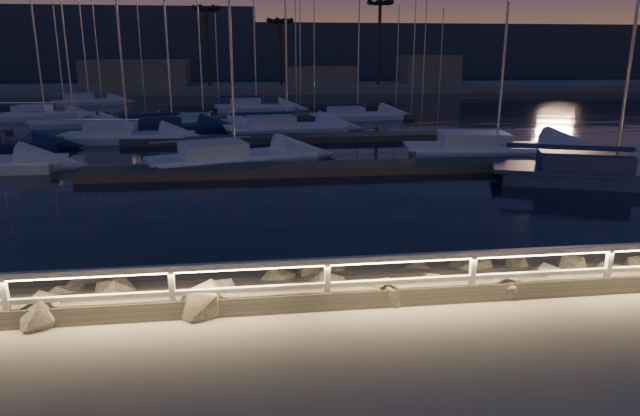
{
  "coord_description": "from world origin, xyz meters",
  "views": [
    {
      "loc": [
        -3.54,
        -10.36,
        4.95
      ],
      "look_at": [
        -1.61,
        4.0,
        0.98
      ],
      "focal_mm": 32.0,
      "sensor_mm": 36.0,
      "label": 1
    }
  ],
  "objects_px": {
    "sailboat_d": "(607,173)",
    "sailboat_l": "(355,115)",
    "sailboat_k": "(201,122)",
    "sailboat_m": "(87,101)",
    "sailboat_g": "(284,127)",
    "sailboat_e": "(72,122)",
    "sailboat_j": "(170,128)",
    "guard_rail": "(422,267)",
    "sailboat_i": "(43,115)",
    "sailboat_n": "(254,106)",
    "sailboat_f": "(124,135)",
    "sailboat_c": "(231,157)",
    "sailboat_h": "(491,148)"
  },
  "relations": [
    {
      "from": "sailboat_d",
      "to": "sailboat_i",
      "type": "bearing_deg",
      "value": 160.37
    },
    {
      "from": "sailboat_f",
      "to": "sailboat_m",
      "type": "relative_size",
      "value": 1.07
    },
    {
      "from": "sailboat_d",
      "to": "sailboat_l",
      "type": "relative_size",
      "value": 1.27
    },
    {
      "from": "sailboat_i",
      "to": "sailboat_m",
      "type": "bearing_deg",
      "value": 94.39
    },
    {
      "from": "sailboat_h",
      "to": "sailboat_j",
      "type": "distance_m",
      "value": 21.73
    },
    {
      "from": "sailboat_e",
      "to": "sailboat_g",
      "type": "relative_size",
      "value": 0.76
    },
    {
      "from": "sailboat_l",
      "to": "sailboat_k",
      "type": "bearing_deg",
      "value": -169.54
    },
    {
      "from": "sailboat_c",
      "to": "sailboat_i",
      "type": "bearing_deg",
      "value": 108.05
    },
    {
      "from": "sailboat_g",
      "to": "sailboat_h",
      "type": "distance_m",
      "value": 15.14
    },
    {
      "from": "sailboat_g",
      "to": "sailboat_h",
      "type": "relative_size",
      "value": 0.89
    },
    {
      "from": "sailboat_g",
      "to": "sailboat_j",
      "type": "relative_size",
      "value": 1.11
    },
    {
      "from": "guard_rail",
      "to": "sailboat_k",
      "type": "relative_size",
      "value": 3.61
    },
    {
      "from": "sailboat_e",
      "to": "sailboat_l",
      "type": "relative_size",
      "value": 0.84
    },
    {
      "from": "guard_rail",
      "to": "sailboat_i",
      "type": "xyz_separation_m",
      "value": [
        -20.14,
        40.41,
        -0.91
      ]
    },
    {
      "from": "sailboat_e",
      "to": "sailboat_d",
      "type": "bearing_deg",
      "value": -52.22
    },
    {
      "from": "sailboat_h",
      "to": "sailboat_l",
      "type": "xyz_separation_m",
      "value": [
        -4.04,
        18.47,
        -0.06
      ]
    },
    {
      "from": "sailboat_i",
      "to": "sailboat_l",
      "type": "distance_m",
      "value": 26.27
    },
    {
      "from": "guard_rail",
      "to": "sailboat_c",
      "type": "xyz_separation_m",
      "value": [
        -4.17,
        18.38,
        -0.92
      ]
    },
    {
      "from": "sailboat_f",
      "to": "sailboat_n",
      "type": "relative_size",
      "value": 1.02
    },
    {
      "from": "sailboat_c",
      "to": "sailboat_k",
      "type": "xyz_separation_m",
      "value": [
        -2.49,
        15.72,
        -0.05
      ]
    },
    {
      "from": "sailboat_k",
      "to": "sailboat_j",
      "type": "bearing_deg",
      "value": -109.25
    },
    {
      "from": "sailboat_k",
      "to": "sailboat_l",
      "type": "bearing_deg",
      "value": 24.16
    },
    {
      "from": "sailboat_l",
      "to": "sailboat_j",
      "type": "bearing_deg",
      "value": -158.87
    },
    {
      "from": "sailboat_h",
      "to": "sailboat_n",
      "type": "xyz_separation_m",
      "value": [
        -12.39,
        26.75,
        -0.02
      ]
    },
    {
      "from": "sailboat_l",
      "to": "sailboat_d",
      "type": "bearing_deg",
      "value": -81.66
    },
    {
      "from": "sailboat_f",
      "to": "sailboat_g",
      "type": "xyz_separation_m",
      "value": [
        10.35,
        2.89,
        0.0
      ]
    },
    {
      "from": "sailboat_f",
      "to": "sailboat_j",
      "type": "height_order",
      "value": "sailboat_f"
    },
    {
      "from": "sailboat_g",
      "to": "sailboat_e",
      "type": "bearing_deg",
      "value": 152.88
    },
    {
      "from": "sailboat_g",
      "to": "sailboat_n",
      "type": "relative_size",
      "value": 1.11
    },
    {
      "from": "guard_rail",
      "to": "sailboat_l",
      "type": "bearing_deg",
      "value": 80.98
    },
    {
      "from": "sailboat_k",
      "to": "sailboat_m",
      "type": "xyz_separation_m",
      "value": [
        -13.46,
        20.82,
        0.06
      ]
    },
    {
      "from": "sailboat_c",
      "to": "sailboat_n",
      "type": "bearing_deg",
      "value": 68.36
    },
    {
      "from": "sailboat_i",
      "to": "sailboat_l",
      "type": "relative_size",
      "value": 0.97
    },
    {
      "from": "sailboat_i",
      "to": "sailboat_j",
      "type": "height_order",
      "value": "sailboat_j"
    },
    {
      "from": "guard_rail",
      "to": "sailboat_e",
      "type": "height_order",
      "value": "sailboat_e"
    },
    {
      "from": "sailboat_l",
      "to": "sailboat_n",
      "type": "distance_m",
      "value": 11.76
    },
    {
      "from": "sailboat_k",
      "to": "sailboat_l",
      "type": "relative_size",
      "value": 0.9
    },
    {
      "from": "guard_rail",
      "to": "sailboat_e",
      "type": "bearing_deg",
      "value": 114.91
    },
    {
      "from": "sailboat_d",
      "to": "sailboat_i",
      "type": "distance_m",
      "value": 42.98
    },
    {
      "from": "sailboat_c",
      "to": "sailboat_j",
      "type": "bearing_deg",
      "value": 92.23
    },
    {
      "from": "sailboat_j",
      "to": "sailboat_l",
      "type": "height_order",
      "value": "sailboat_l"
    },
    {
      "from": "sailboat_i",
      "to": "sailboat_l",
      "type": "xyz_separation_m",
      "value": [
        26.12,
        -2.74,
        -0.05
      ]
    },
    {
      "from": "sailboat_f",
      "to": "sailboat_j",
      "type": "xyz_separation_m",
      "value": [
        2.41,
        3.36,
        -0.01
      ]
    },
    {
      "from": "sailboat_e",
      "to": "sailboat_j",
      "type": "xyz_separation_m",
      "value": [
        7.85,
        -4.95,
        0.03
      ]
    },
    {
      "from": "sailboat_g",
      "to": "sailboat_c",
      "type": "bearing_deg",
      "value": -115.15
    },
    {
      "from": "guard_rail",
      "to": "sailboat_i",
      "type": "bearing_deg",
      "value": 116.49
    },
    {
      "from": "sailboat_f",
      "to": "sailboat_h",
      "type": "height_order",
      "value": "sailboat_h"
    },
    {
      "from": "sailboat_d",
      "to": "sailboat_j",
      "type": "bearing_deg",
      "value": 160.16
    },
    {
      "from": "sailboat_e",
      "to": "sailboat_g",
      "type": "distance_m",
      "value": 16.7
    },
    {
      "from": "guard_rail",
      "to": "sailboat_n",
      "type": "bearing_deg",
      "value": 92.94
    }
  ]
}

